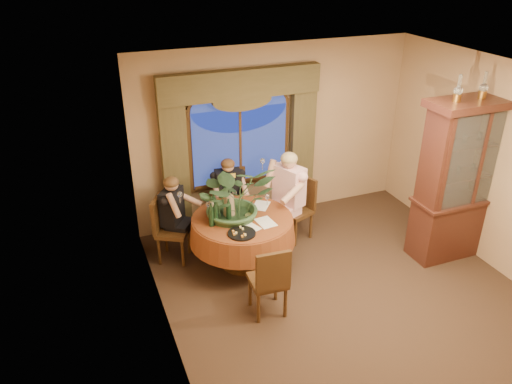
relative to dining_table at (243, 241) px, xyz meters
name	(u,v)px	position (x,y,z in m)	size (l,w,h in m)	color
floor	(350,299)	(1.00, -1.25, -0.38)	(5.00, 5.00, 0.00)	black
wall_back	(274,134)	(1.00, 1.25, 1.02)	(4.50, 4.50, 0.00)	#A07B57
wall_right	(509,173)	(3.25, -1.25, 1.02)	(5.00, 5.00, 0.00)	#A07B57
ceiling	(372,82)	(1.00, -1.25, 2.42)	(5.00, 5.00, 0.00)	white
window	(240,146)	(0.40, 1.18, 0.92)	(1.62, 0.10, 1.32)	navy
arched_transom	(239,96)	(0.40, 1.18, 1.71)	(1.60, 0.06, 0.44)	navy
drapery_left	(175,164)	(-0.63, 1.13, 0.80)	(0.38, 0.14, 2.32)	#443C21
drapery_right	(302,146)	(1.43, 1.13, 0.80)	(0.38, 0.14, 2.32)	#443C21
swag_valance	(241,84)	(0.40, 1.10, 1.90)	(2.45, 0.16, 0.42)	#443C21
dining_table	(243,241)	(0.00, 0.00, 0.00)	(1.46, 1.46, 0.75)	maroon
china_cabinet	(464,180)	(2.98, -0.80, 0.78)	(1.42, 0.56, 2.31)	#33150E
oil_lamp_left	(459,88)	(2.58, -0.80, 2.10)	(0.11, 0.11, 0.34)	#A5722D
oil_lamp_center	(484,85)	(2.98, -0.80, 2.10)	(0.11, 0.11, 0.34)	#A5722D
oil_lamp_right	(508,82)	(3.38, -0.80, 2.10)	(0.11, 0.11, 0.34)	#A5722D
chair_right	(296,210)	(0.99, 0.38, 0.10)	(0.42, 0.42, 0.96)	black
chair_back_right	(234,201)	(0.21, 0.98, 0.10)	(0.42, 0.42, 0.96)	black
chair_back	(173,230)	(-0.87, 0.48, 0.10)	(0.42, 0.42, 0.96)	black
chair_front_left	(268,279)	(-0.07, -1.06, 0.10)	(0.42, 0.42, 0.96)	black
person_pink	(289,197)	(0.87, 0.38, 0.34)	(0.51, 0.47, 1.43)	beige
person_back	(173,217)	(-0.83, 0.60, 0.24)	(0.44, 0.41, 1.24)	black
person_scarf	(228,195)	(0.12, 0.96, 0.24)	(0.44, 0.40, 1.22)	black
stoneware_vase	(229,206)	(-0.15, 0.10, 0.53)	(0.17, 0.17, 0.31)	#8B7255
centerpiece_plant	(234,171)	(-0.07, 0.10, 1.04)	(1.06, 1.18, 0.92)	#325532
olive_bowl	(250,217)	(0.09, -0.05, 0.40)	(0.14, 0.14, 0.04)	#475229
cheese_platter	(242,233)	(-0.15, -0.41, 0.39)	(0.36, 0.36, 0.02)	black
wine_bottle_0	(212,209)	(-0.40, 0.08, 0.54)	(0.07, 0.07, 0.33)	tan
wine_bottle_1	(229,210)	(-0.20, -0.02, 0.54)	(0.07, 0.07, 0.33)	black
wine_bottle_2	(214,204)	(-0.33, 0.21, 0.54)	(0.07, 0.07, 0.33)	black
wine_bottle_3	(211,215)	(-0.45, -0.06, 0.54)	(0.07, 0.07, 0.33)	black
wine_bottle_4	(215,213)	(-0.39, -0.04, 0.54)	(0.07, 0.07, 0.33)	black
tasting_paper_0	(266,222)	(0.24, -0.24, 0.38)	(0.21, 0.30, 0.00)	white
tasting_paper_1	(261,206)	(0.36, 0.22, 0.38)	(0.21, 0.30, 0.00)	white
tasting_paper_2	(249,227)	(-0.01, -0.27, 0.38)	(0.21, 0.30, 0.00)	white
wine_glass_person_pink	(267,200)	(0.45, 0.20, 0.46)	(0.07, 0.07, 0.18)	silver
wine_glass_person_back	(208,207)	(-0.40, 0.29, 0.46)	(0.07, 0.07, 0.18)	silver
wine_glass_person_scarf	(235,196)	(0.06, 0.48, 0.46)	(0.07, 0.07, 0.18)	silver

